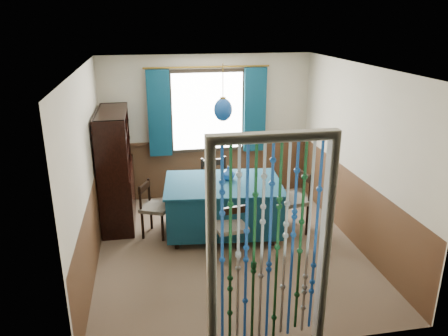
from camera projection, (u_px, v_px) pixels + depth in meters
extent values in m
plane|color=brown|center=(229.00, 248.00, 6.14)|extent=(4.00, 4.00, 0.00)
plane|color=silver|center=(230.00, 67.00, 5.32)|extent=(4.00, 4.00, 0.00)
plane|color=#C1B79E|center=(207.00, 128.00, 7.59)|extent=(3.60, 0.00, 3.60)
plane|color=#C1B79E|center=(272.00, 235.00, 3.87)|extent=(3.60, 0.00, 3.60)
plane|color=#C1B79E|center=(87.00, 172.00, 5.43)|extent=(0.00, 4.00, 4.00)
plane|color=#C1B79E|center=(357.00, 157.00, 6.04)|extent=(0.00, 4.00, 4.00)
plane|color=#4A2F1C|center=(208.00, 169.00, 7.82)|extent=(3.60, 0.00, 3.60)
plane|color=#4A2F1C|center=(269.00, 305.00, 4.14)|extent=(3.60, 0.00, 3.60)
plane|color=#4A2F1C|center=(95.00, 227.00, 5.68)|extent=(0.00, 4.00, 4.00)
plane|color=#4A2F1C|center=(351.00, 206.00, 6.28)|extent=(0.00, 4.00, 4.00)
cube|color=black|center=(207.00, 111.00, 7.44)|extent=(1.32, 0.12, 1.42)
cube|color=#0E3448|center=(223.00, 205.00, 6.44)|extent=(1.73, 1.26, 0.66)
cube|color=#0E3448|center=(223.00, 183.00, 6.32)|extent=(1.79, 1.33, 0.03)
cylinder|color=black|center=(177.00, 244.00, 6.12)|extent=(0.07, 0.07, 0.14)
cylinder|color=black|center=(273.00, 240.00, 6.21)|extent=(0.07, 0.07, 0.14)
cylinder|color=black|center=(178.00, 218.00, 6.91)|extent=(0.07, 0.07, 0.14)
cylinder|color=black|center=(263.00, 215.00, 7.00)|extent=(0.07, 0.07, 0.14)
cylinder|color=black|center=(222.00, 250.00, 5.68)|extent=(0.04, 0.04, 0.42)
cylinder|color=black|center=(246.00, 246.00, 5.78)|extent=(0.04, 0.04, 0.42)
cylinder|color=black|center=(214.00, 239.00, 5.95)|extent=(0.04, 0.04, 0.42)
cylinder|color=black|center=(237.00, 235.00, 6.06)|extent=(0.04, 0.04, 0.42)
cube|color=#5B5549|center=(230.00, 226.00, 5.79)|extent=(0.47, 0.46, 0.06)
cube|color=black|center=(235.00, 210.00, 5.54)|extent=(0.36, 0.10, 0.09)
cylinder|color=black|center=(222.00, 221.00, 5.53)|extent=(0.04, 0.04, 0.41)
cylinder|color=black|center=(247.00, 217.00, 5.64)|extent=(0.04, 0.04, 0.41)
cylinder|color=black|center=(225.00, 196.00, 7.32)|extent=(0.05, 0.05, 0.47)
cylinder|color=black|center=(203.00, 199.00, 7.21)|extent=(0.05, 0.05, 0.47)
cylinder|color=black|center=(232.00, 204.00, 7.00)|extent=(0.05, 0.05, 0.47)
cylinder|color=black|center=(209.00, 207.00, 6.89)|extent=(0.05, 0.05, 0.47)
cube|color=#5B5549|center=(217.00, 186.00, 7.02)|extent=(0.51, 0.49, 0.06)
cube|color=black|center=(213.00, 162.00, 7.07)|extent=(0.40, 0.09, 0.10)
cylinder|color=black|center=(225.00, 170.00, 7.18)|extent=(0.04, 0.04, 0.46)
cylinder|color=black|center=(202.00, 172.00, 7.07)|extent=(0.04, 0.04, 0.46)
cylinder|color=black|center=(151.00, 216.00, 6.64)|extent=(0.04, 0.04, 0.42)
cylinder|color=black|center=(143.00, 226.00, 6.34)|extent=(0.04, 0.04, 0.42)
cylinder|color=black|center=(170.00, 218.00, 6.58)|extent=(0.04, 0.04, 0.42)
cylinder|color=black|center=(163.00, 228.00, 6.28)|extent=(0.04, 0.04, 0.42)
cube|color=#5B5549|center=(156.00, 207.00, 6.38)|extent=(0.52, 0.53, 0.06)
cube|color=black|center=(144.00, 187.00, 6.32)|extent=(0.17, 0.33, 0.09)
cylinder|color=black|center=(149.00, 191.00, 6.51)|extent=(0.04, 0.04, 0.41)
cylinder|color=black|center=(140.00, 200.00, 6.21)|extent=(0.04, 0.04, 0.41)
cylinder|color=black|center=(307.00, 220.00, 6.44)|extent=(0.05, 0.05, 0.48)
cylinder|color=black|center=(294.00, 209.00, 6.79)|extent=(0.05, 0.05, 0.48)
cylinder|color=black|center=(285.00, 224.00, 6.32)|extent=(0.05, 0.05, 0.48)
cylinder|color=black|center=(273.00, 213.00, 6.67)|extent=(0.05, 0.05, 0.48)
cube|color=#5B5549|center=(291.00, 200.00, 6.47)|extent=(0.52, 0.54, 0.06)
cube|color=black|center=(304.00, 176.00, 6.41)|extent=(0.11, 0.41, 0.11)
cylinder|color=black|center=(310.00, 190.00, 6.29)|extent=(0.04, 0.04, 0.47)
cylinder|color=black|center=(297.00, 181.00, 6.64)|extent=(0.04, 0.04, 0.47)
cube|color=black|center=(119.00, 194.00, 6.85)|extent=(0.48, 1.35, 0.88)
cube|color=black|center=(111.00, 153.00, 5.96)|extent=(0.42, 0.05, 0.88)
cube|color=black|center=(116.00, 130.00, 7.16)|extent=(0.42, 0.05, 0.88)
cube|color=black|center=(112.00, 112.00, 6.42)|extent=(0.43, 1.35, 0.04)
cube|color=black|center=(99.00, 141.00, 6.52)|extent=(0.04, 1.33, 0.88)
cube|color=black|center=(117.00, 148.00, 6.61)|extent=(0.38, 1.27, 0.02)
cube|color=black|center=(115.00, 129.00, 6.51)|extent=(0.38, 1.27, 0.02)
cylinder|color=olive|center=(223.00, 87.00, 5.86)|extent=(0.01, 0.01, 0.62)
ellipsoid|color=navy|center=(223.00, 110.00, 5.96)|extent=(0.25, 0.25, 0.31)
cylinder|color=olive|center=(223.00, 98.00, 5.91)|extent=(0.08, 0.08, 0.03)
imported|color=navy|center=(228.00, 174.00, 6.40)|extent=(0.18, 0.18, 0.18)
imported|color=beige|center=(117.00, 149.00, 6.41)|extent=(0.25, 0.25, 0.05)
imported|color=beige|center=(120.00, 157.00, 6.92)|extent=(0.18, 0.18, 0.18)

